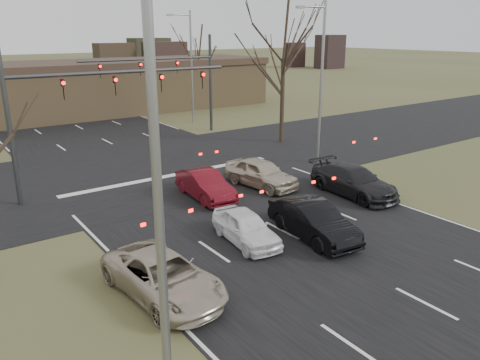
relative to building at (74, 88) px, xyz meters
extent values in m
plane|color=#454B28|center=(-2.00, -38.00, -2.67)|extent=(360.00, 360.00, 0.00)
cube|color=black|center=(-2.00, 22.00, -2.66)|extent=(14.00, 300.00, 0.02)
cube|color=black|center=(-2.00, -23.00, -2.65)|extent=(200.00, 14.00, 0.02)
cube|color=olive|center=(0.00, 0.00, -0.37)|extent=(42.00, 10.00, 4.60)
cube|color=#38281E|center=(0.00, 0.00, 2.28)|extent=(42.40, 10.40, 0.70)
cylinder|color=#383A3D|center=(-10.50, -25.00, 1.33)|extent=(0.24, 0.24, 8.00)
cylinder|color=#383A3D|center=(-4.50, -25.00, 3.53)|extent=(12.00, 0.18, 0.18)
imported|color=black|center=(-7.83, -25.00, 2.83)|extent=(0.16, 0.20, 1.00)
imported|color=black|center=(-5.17, -25.00, 2.83)|extent=(0.16, 0.20, 1.00)
imported|color=black|center=(-2.50, -25.00, 2.83)|extent=(0.16, 0.20, 1.00)
imported|color=black|center=(0.17, -25.00, 2.83)|extent=(0.16, 0.20, 1.00)
cylinder|color=#383A3D|center=(7.00, -15.00, 1.33)|extent=(0.24, 0.24, 8.00)
cylinder|color=#383A3D|center=(1.50, -15.00, 3.53)|extent=(11.00, 0.18, 0.18)
imported|color=black|center=(3.86, -15.00, 2.83)|extent=(0.16, 0.20, 1.00)
imported|color=black|center=(0.71, -15.00, 2.83)|extent=(0.16, 0.20, 1.00)
imported|color=black|center=(-2.43, -15.00, 2.83)|extent=(0.16, 0.20, 1.00)
cylinder|color=gray|center=(-11.00, -42.00, 2.33)|extent=(0.18, 0.18, 10.00)
cylinder|color=gray|center=(7.00, -28.00, 2.33)|extent=(0.18, 0.18, 10.00)
cylinder|color=gray|center=(6.00, -28.00, 6.93)|extent=(2.00, 0.12, 0.12)
cube|color=gray|center=(5.00, -28.00, 6.88)|extent=(0.50, 0.25, 0.15)
cylinder|color=gray|center=(7.50, -11.00, 2.33)|extent=(0.18, 0.18, 10.00)
cylinder|color=gray|center=(6.50, -11.00, 6.93)|extent=(2.00, 0.12, 0.12)
cube|color=gray|center=(5.50, -11.00, 6.88)|extent=(0.50, 0.25, 0.15)
cylinder|color=black|center=(9.00, -22.00, 0.50)|extent=(0.32, 0.32, 6.33)
cylinder|color=black|center=(13.00, -3.00, -0.19)|extent=(0.32, 0.32, 4.95)
imported|color=#B7AA94|center=(-8.50, -36.69, -1.97)|extent=(2.77, 5.18, 1.38)
imported|color=white|center=(-3.92, -34.98, -2.01)|extent=(1.99, 4.00, 1.31)
imported|color=black|center=(-1.39, -36.25, -1.91)|extent=(2.13, 4.76, 1.52)
imported|color=black|center=(4.11, -33.58, -1.91)|extent=(2.43, 5.35, 1.52)
imported|color=#5C0D15|center=(-2.50, -29.48, -1.95)|extent=(1.83, 4.43, 1.43)
imported|color=beige|center=(1.00, -29.67, -1.89)|extent=(2.43, 4.76, 1.55)
camera|label=1|loc=(-14.30, -49.08, 5.60)|focal=35.00mm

